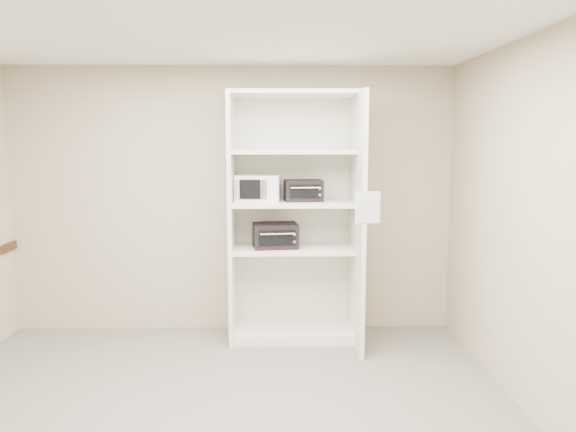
{
  "coord_description": "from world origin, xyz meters",
  "views": [
    {
      "loc": [
        0.45,
        -3.73,
        1.94
      ],
      "look_at": [
        0.56,
        1.45,
        1.26
      ],
      "focal_mm": 35.0,
      "sensor_mm": 36.0,
      "label": 1
    }
  ],
  "objects_px": {
    "microwave": "(258,188)",
    "toaster_oven_upper": "(303,190)",
    "toaster_oven_lower": "(275,235)",
    "shelving_unit": "(298,225)"
  },
  "relations": [
    {
      "from": "shelving_unit",
      "to": "microwave",
      "type": "relative_size",
      "value": 5.68
    },
    {
      "from": "microwave",
      "to": "toaster_oven_upper",
      "type": "relative_size",
      "value": 1.18
    },
    {
      "from": "toaster_oven_upper",
      "to": "toaster_oven_lower",
      "type": "xyz_separation_m",
      "value": [
        -0.27,
        -0.05,
        -0.44
      ]
    },
    {
      "from": "microwave",
      "to": "toaster_oven_lower",
      "type": "distance_m",
      "value": 0.49
    },
    {
      "from": "microwave",
      "to": "toaster_oven_upper",
      "type": "height_order",
      "value": "microwave"
    },
    {
      "from": "microwave",
      "to": "toaster_oven_upper",
      "type": "distance_m",
      "value": 0.44
    },
    {
      "from": "toaster_oven_upper",
      "to": "toaster_oven_lower",
      "type": "height_order",
      "value": "toaster_oven_upper"
    },
    {
      "from": "shelving_unit",
      "to": "toaster_oven_lower",
      "type": "distance_m",
      "value": 0.24
    },
    {
      "from": "shelving_unit",
      "to": "toaster_oven_upper",
      "type": "bearing_deg",
      "value": 21.87
    },
    {
      "from": "microwave",
      "to": "toaster_oven_upper",
      "type": "xyz_separation_m",
      "value": [
        0.44,
        -0.0,
        -0.02
      ]
    }
  ]
}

